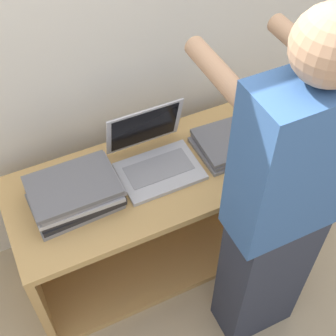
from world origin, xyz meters
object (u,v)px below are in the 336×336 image
Objects in this scene: laptop_open at (155,157)px; laptop_stack_right at (236,141)px; person at (279,213)px; laptop_stack_left at (75,193)px.

laptop_open is 0.95× the size of laptop_stack_right.
person is (0.24, -0.58, 0.14)m from laptop_open.
laptop_stack_left is at bearing 179.78° from laptop_stack_right.
laptop_open is 0.22× the size of person.
laptop_stack_left reaches higher than laptop_stack_right.
laptop_stack_right is at bearing 73.97° from person.
laptop_stack_left is 0.23× the size of person.
laptop_stack_right is 0.57m from person.
person reaches higher than laptop_open.
laptop_open is 0.39m from laptop_stack_left.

